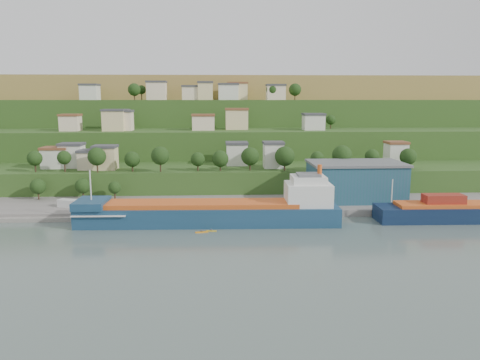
{
  "coord_description": "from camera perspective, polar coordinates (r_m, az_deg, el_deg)",
  "views": [
    {
      "loc": [
        -1.54,
        -121.77,
        35.49
      ],
      "look_at": [
        5.17,
        15.0,
        11.71
      ],
      "focal_mm": 35.0,
      "sensor_mm": 36.0,
      "label": 1
    }
  ],
  "objects": [
    {
      "name": "cargo_ship_near",
      "position": [
        134.7,
        -2.82,
        -4.09
      ],
      "size": [
        74.64,
        13.33,
        19.13
      ],
      "rotation": [
        0.0,
        0.0,
        -0.02
      ],
      "color": "#14364D",
      "rests_on": "ground"
    },
    {
      "name": "ground",
      "position": [
        126.85,
        -2.01,
        -6.4
      ],
      "size": [
        500.0,
        500.0,
        0.0
      ],
      "primitive_type": "plane",
      "color": "#4C5D54",
      "rests_on": "ground"
    },
    {
      "name": "hillside",
      "position": [
        292.66,
        -2.5,
        2.89
      ],
      "size": [
        360.0,
        210.96,
        96.0
      ],
      "color": "#284719",
      "rests_on": "ground"
    },
    {
      "name": "kayak_yellow",
      "position": [
        127.97,
        -3.52,
        -6.17
      ],
      "size": [
        2.86,
        0.84,
        0.7
      ],
      "rotation": [
        0.0,
        0.0,
        -0.13
      ],
      "color": "gold",
      "rests_on": "ground"
    },
    {
      "name": "kayak_orange",
      "position": [
        127.0,
        -4.69,
        -6.29
      ],
      "size": [
        3.49,
        1.15,
        0.86
      ],
      "rotation": [
        0.0,
        0.0,
        0.16
      ],
      "color": "orange",
      "rests_on": "ground"
    },
    {
      "name": "quay",
      "position": [
        155.42,
        5.24,
        -3.39
      ],
      "size": [
        220.0,
        26.0,
        4.0
      ],
      "primitive_type": "cube",
      "color": "slate",
      "rests_on": "ground"
    },
    {
      "name": "dinghy",
      "position": [
        151.96,
        -17.64,
        -3.52
      ],
      "size": [
        3.85,
        1.86,
        0.74
      ],
      "primitive_type": "cube",
      "rotation": [
        0.0,
        0.0,
        -0.13
      ],
      "color": "silver",
      "rests_on": "pebble_beach"
    },
    {
      "name": "warehouse",
      "position": [
        161.3,
        13.9,
        -0.09
      ],
      "size": [
        31.11,
        19.17,
        12.8
      ],
      "rotation": [
        0.0,
        0.0,
        0.01
      ],
      "color": "#1E4C5B",
      "rests_on": "quay"
    },
    {
      "name": "pebble_beach",
      "position": [
        157.44,
        -22.63,
        -3.95
      ],
      "size": [
        40.0,
        18.0,
        2.4
      ],
      "primitive_type": "cube",
      "color": "slate",
      "rests_on": "ground"
    },
    {
      "name": "caravan",
      "position": [
        156.38,
        -20.12,
        -2.83
      ],
      "size": [
        7.37,
        5.02,
        3.18
      ],
      "primitive_type": "cube",
      "rotation": [
        0.0,
        0.0,
        -0.35
      ],
      "color": "silver",
      "rests_on": "pebble_beach"
    }
  ]
}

